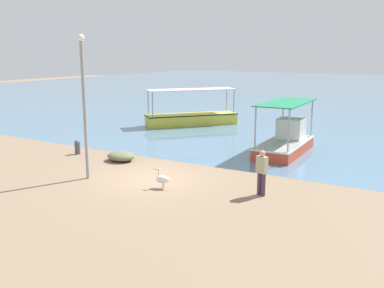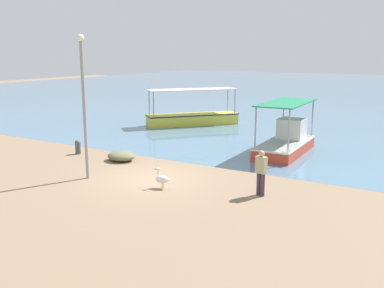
{
  "view_description": "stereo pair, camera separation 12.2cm",
  "coord_description": "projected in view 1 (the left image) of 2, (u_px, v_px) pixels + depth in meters",
  "views": [
    {
      "loc": [
        10.01,
        -13.82,
        5.14
      ],
      "look_at": [
        0.37,
        2.63,
        1.03
      ],
      "focal_mm": 40.0,
      "sensor_mm": 36.0,
      "label": 1
    },
    {
      "loc": [
        10.11,
        -13.76,
        5.14
      ],
      "look_at": [
        0.37,
        2.63,
        1.03
      ],
      "focal_mm": 40.0,
      "sensor_mm": 36.0,
      "label": 2
    }
  ],
  "objects": [
    {
      "name": "lamp_post",
      "position": [
        84.0,
        100.0,
        17.1
      ],
      "size": [
        0.28,
        0.28,
        5.83
      ],
      "color": "gray",
      "rests_on": "ground"
    },
    {
      "name": "pelican",
      "position": [
        162.0,
        179.0,
        16.41
      ],
      "size": [
        0.81,
        0.34,
        0.8
      ],
      "color": "#E0997A",
      "rests_on": "ground"
    },
    {
      "name": "fisherman_standing",
      "position": [
        262.0,
        171.0,
        15.48
      ],
      "size": [
        0.45,
        0.32,
        1.69
      ],
      "color": "#443141",
      "rests_on": "ground"
    },
    {
      "name": "mooring_bollard",
      "position": [
        77.0,
        147.0,
        21.93
      ],
      "size": [
        0.29,
        0.29,
        0.74
      ],
      "color": "#47474C",
      "rests_on": "ground"
    },
    {
      "name": "fishing_boat_center",
      "position": [
        191.0,
        117.0,
        30.79
      ],
      "size": [
        5.53,
        6.02,
        2.56
      ],
      "color": "gold",
      "rests_on": "harbor_water"
    },
    {
      "name": "fishing_boat_far_right",
      "position": [
        286.0,
        140.0,
        22.27
      ],
      "size": [
        2.09,
        4.97,
        2.66
      ],
      "color": "#C53F29",
      "rests_on": "harbor_water"
    },
    {
      "name": "ground",
      "position": [
        152.0,
        179.0,
        17.68
      ],
      "size": [
        120.0,
        120.0,
        0.0
      ],
      "primitive_type": "plane",
      "color": "#826A52"
    },
    {
      "name": "net_pile",
      "position": [
        121.0,
        156.0,
        20.61
      ],
      "size": [
        1.39,
        1.18,
        0.46
      ],
      "primitive_type": "ellipsoid",
      "color": "#646846",
      "rests_on": "ground"
    },
    {
      "name": "harbor_water",
      "position": [
        358.0,
        91.0,
        58.17
      ],
      "size": [
        110.0,
        90.0,
        0.0
      ],
      "primitive_type": "cube",
      "color": "slate",
      "rests_on": "ground"
    }
  ]
}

